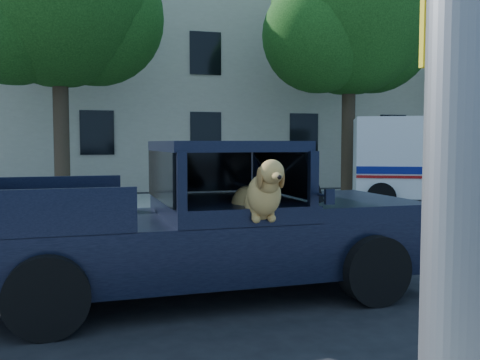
{
  "coord_description": "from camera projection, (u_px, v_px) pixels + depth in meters",
  "views": [
    {
      "loc": [
        -3.07,
        -6.54,
        1.83
      ],
      "look_at": [
        -1.48,
        -0.66,
        1.41
      ],
      "focal_mm": 40.0,
      "sensor_mm": 36.0,
      "label": 1
    }
  ],
  "objects": [
    {
      "name": "building_main",
      "position": [
        236.0,
        82.0,
        23.58
      ],
      "size": [
        26.0,
        6.0,
        9.0
      ],
      "primitive_type": "cube",
      "color": "beige",
      "rests_on": "ground"
    },
    {
      "name": "pickup_truck",
      "position": [
        197.0,
        243.0,
        6.41
      ],
      "size": [
        5.26,
        2.71,
        1.85
      ],
      "rotation": [
        0.0,
        0.0,
        0.04
      ],
      "color": "black",
      "rests_on": "ground"
    },
    {
      "name": "far_sidewalk",
      "position": [
        202.0,
        201.0,
        16.08
      ],
      "size": [
        60.0,
        4.0,
        0.15
      ],
      "primitive_type": "cube",
      "color": "gray",
      "rests_on": "ground"
    },
    {
      "name": "ground",
      "position": [
        333.0,
        278.0,
        7.22
      ],
      "size": [
        120.0,
        120.0,
        0.0
      ],
      "primitive_type": "plane",
      "color": "black",
      "rests_on": "ground"
    },
    {
      "name": "lane_stripes",
      "position": [
        351.0,
        231.0,
        11.02
      ],
      "size": [
        21.6,
        0.14,
        0.01
      ],
      "primitive_type": null,
      "color": "silver",
      "rests_on": "ground"
    },
    {
      "name": "mail_truck",
      "position": [
        434.0,
        169.0,
        15.02
      ],
      "size": [
        5.09,
        3.86,
        2.54
      ],
      "rotation": [
        0.0,
        0.0,
        -0.43
      ],
      "color": "silver",
      "rests_on": "ground"
    },
    {
      "name": "street_tree_mid",
      "position": [
        350.0,
        24.0,
        17.4
      ],
      "size": [
        6.0,
        5.2,
        8.6
      ],
      "color": "#332619",
      "rests_on": "ground"
    },
    {
      "name": "street_tree_left",
      "position": [
        60.0,
        5.0,
        15.05
      ],
      "size": [
        6.0,
        5.2,
        8.6
      ],
      "color": "#332619",
      "rests_on": "ground"
    }
  ]
}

